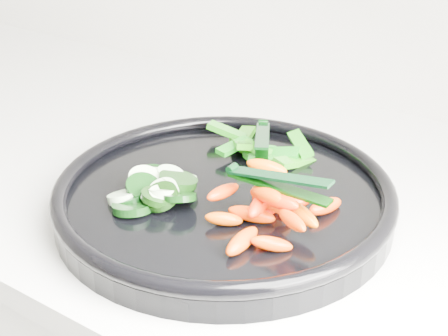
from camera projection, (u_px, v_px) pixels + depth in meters
The scene contains 7 objects.
counter at pixel (61, 331), 1.19m from camera, with size 2.02×0.62×0.93m.
veggie_tray at pixel (224, 196), 0.69m from camera, with size 0.48×0.48×0.04m.
cucumber_pile at pixel (154, 186), 0.68m from camera, with size 0.11×0.12×0.04m.
carrot_pile at pixel (269, 207), 0.62m from camera, with size 0.13×0.15×0.05m.
pepper_pile at pixel (261, 149), 0.77m from camera, with size 0.15×0.10×0.04m.
tong_carrot at pixel (276, 181), 0.61m from camera, with size 0.11×0.02×0.02m.
tong_pepper at pixel (262, 139), 0.75m from camera, with size 0.07×0.11×0.02m.
Camera 1 is at (0.77, 1.12, 1.30)m, focal length 50.00 mm.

